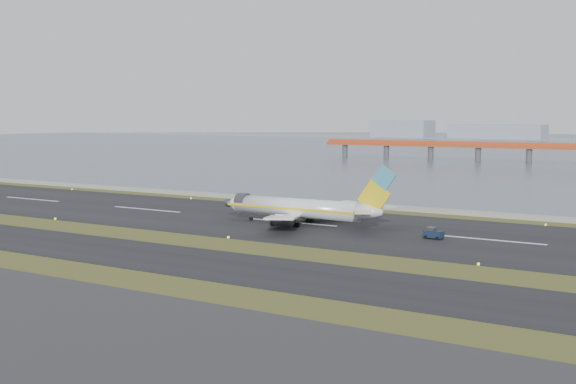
# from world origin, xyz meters

# --- Properties ---
(ground) EXTENTS (1000.00, 1000.00, 0.00)m
(ground) POSITION_xyz_m (0.00, 0.00, 0.00)
(ground) COLOR #354418
(ground) RESTS_ON ground
(taxiway_strip) EXTENTS (1000.00, 18.00, 0.10)m
(taxiway_strip) POSITION_xyz_m (0.00, -12.00, 0.05)
(taxiway_strip) COLOR black
(taxiway_strip) RESTS_ON ground
(runway_strip) EXTENTS (1000.00, 45.00, 0.10)m
(runway_strip) POSITION_xyz_m (0.00, 30.00, 0.05)
(runway_strip) COLOR black
(runway_strip) RESTS_ON ground
(seawall) EXTENTS (1000.00, 2.50, 1.00)m
(seawall) POSITION_xyz_m (0.00, 60.00, 0.50)
(seawall) COLOR gray
(seawall) RESTS_ON ground
(airliner) EXTENTS (38.52, 32.89, 12.80)m
(airliner) POSITION_xyz_m (3.59, 27.66, 3.46)
(airliner) COLOR white
(airliner) RESTS_ON ground
(pushback_tug) EXTENTS (3.47, 2.24, 2.12)m
(pushback_tug) POSITION_xyz_m (31.37, 25.93, 1.03)
(pushback_tug) COLOR #132036
(pushback_tug) RESTS_ON ground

